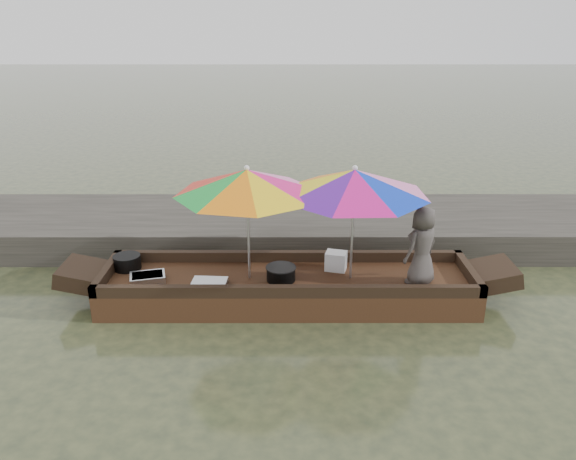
{
  "coord_description": "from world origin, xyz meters",
  "views": [
    {
      "loc": [
        -0.01,
        -6.83,
        3.65
      ],
      "look_at": [
        0.0,
        0.1,
        1.0
      ],
      "focal_mm": 35.0,
      "sensor_mm": 36.0,
      "label": 1
    }
  ],
  "objects_px": {
    "cooking_pot": "(127,262)",
    "umbrella_bow": "(248,224)",
    "tray_crayfish": "(148,278)",
    "supply_bag": "(336,261)",
    "umbrella_stern": "(353,224)",
    "charcoal_grill": "(281,274)",
    "boat_hull": "(288,289)",
    "vendor": "(422,246)",
    "tray_scallop": "(209,283)"
  },
  "relations": [
    {
      "from": "umbrella_stern",
      "to": "boat_hull",
      "type": "bearing_deg",
      "value": 180.0
    },
    {
      "from": "umbrella_stern",
      "to": "charcoal_grill",
      "type": "bearing_deg",
      "value": -175.49
    },
    {
      "from": "tray_crayfish",
      "to": "charcoal_grill",
      "type": "distance_m",
      "value": 1.77
    },
    {
      "from": "boat_hull",
      "to": "supply_bag",
      "type": "xyz_separation_m",
      "value": [
        0.66,
        0.26,
        0.3
      ]
    },
    {
      "from": "umbrella_stern",
      "to": "cooking_pot",
      "type": "bearing_deg",
      "value": 174.54
    },
    {
      "from": "tray_crayfish",
      "to": "cooking_pot",
      "type": "bearing_deg",
      "value": 133.78
    },
    {
      "from": "vendor",
      "to": "tray_scallop",
      "type": "bearing_deg",
      "value": -36.13
    },
    {
      "from": "tray_scallop",
      "to": "vendor",
      "type": "height_order",
      "value": "vendor"
    },
    {
      "from": "supply_bag",
      "to": "umbrella_bow",
      "type": "height_order",
      "value": "umbrella_bow"
    },
    {
      "from": "cooking_pot",
      "to": "umbrella_stern",
      "type": "relative_size",
      "value": 0.19
    },
    {
      "from": "tray_crayfish",
      "to": "vendor",
      "type": "xyz_separation_m",
      "value": [
        3.59,
        -0.09,
        0.49
      ]
    },
    {
      "from": "supply_bag",
      "to": "umbrella_bow",
      "type": "xyz_separation_m",
      "value": [
        -1.18,
        -0.26,
        0.65
      ]
    },
    {
      "from": "charcoal_grill",
      "to": "supply_bag",
      "type": "bearing_deg",
      "value": 23.82
    },
    {
      "from": "cooking_pot",
      "to": "tray_crayfish",
      "type": "bearing_deg",
      "value": -46.22
    },
    {
      "from": "tray_crayfish",
      "to": "umbrella_stern",
      "type": "relative_size",
      "value": 0.23
    },
    {
      "from": "boat_hull",
      "to": "tray_crayfish",
      "type": "bearing_deg",
      "value": -177.22
    },
    {
      "from": "cooking_pot",
      "to": "umbrella_bow",
      "type": "xyz_separation_m",
      "value": [
        1.72,
        -0.29,
        0.68
      ]
    },
    {
      "from": "cooking_pot",
      "to": "vendor",
      "type": "height_order",
      "value": "vendor"
    },
    {
      "from": "cooking_pot",
      "to": "tray_scallop",
      "type": "distance_m",
      "value": 1.32
    },
    {
      "from": "tray_scallop",
      "to": "boat_hull",
      "type": "bearing_deg",
      "value": 12.42
    },
    {
      "from": "boat_hull",
      "to": "tray_crayfish",
      "type": "xyz_separation_m",
      "value": [
        -1.87,
        -0.09,
        0.22
      ]
    },
    {
      "from": "tray_crayfish",
      "to": "charcoal_grill",
      "type": "relative_size",
      "value": 1.19
    },
    {
      "from": "cooking_pot",
      "to": "vendor",
      "type": "distance_m",
      "value": 4.01
    },
    {
      "from": "cooking_pot",
      "to": "supply_bag",
      "type": "relative_size",
      "value": 1.34
    },
    {
      "from": "boat_hull",
      "to": "vendor",
      "type": "height_order",
      "value": "vendor"
    },
    {
      "from": "boat_hull",
      "to": "tray_crayfish",
      "type": "relative_size",
      "value": 10.97
    },
    {
      "from": "boat_hull",
      "to": "charcoal_grill",
      "type": "bearing_deg",
      "value": -142.11
    },
    {
      "from": "umbrella_bow",
      "to": "vendor",
      "type": "bearing_deg",
      "value": -4.5
    },
    {
      "from": "charcoal_grill",
      "to": "umbrella_bow",
      "type": "height_order",
      "value": "umbrella_bow"
    },
    {
      "from": "vendor",
      "to": "boat_hull",
      "type": "bearing_deg",
      "value": -43.03
    },
    {
      "from": "boat_hull",
      "to": "cooking_pot",
      "type": "relative_size",
      "value": 13.28
    },
    {
      "from": "tray_scallop",
      "to": "charcoal_grill",
      "type": "distance_m",
      "value": 0.95
    },
    {
      "from": "cooking_pot",
      "to": "tray_crayfish",
      "type": "distance_m",
      "value": 0.54
    },
    {
      "from": "cooking_pot",
      "to": "vendor",
      "type": "relative_size",
      "value": 0.35
    },
    {
      "from": "tray_crayfish",
      "to": "supply_bag",
      "type": "distance_m",
      "value": 2.56
    },
    {
      "from": "tray_scallop",
      "to": "vendor",
      "type": "bearing_deg",
      "value": 1.05
    },
    {
      "from": "supply_bag",
      "to": "charcoal_grill",
      "type": "bearing_deg",
      "value": -156.18
    },
    {
      "from": "tray_crayfish",
      "to": "umbrella_bow",
      "type": "bearing_deg",
      "value": 3.85
    },
    {
      "from": "vendor",
      "to": "umbrella_stern",
      "type": "distance_m",
      "value": 0.93
    },
    {
      "from": "tray_scallop",
      "to": "umbrella_bow",
      "type": "bearing_deg",
      "value": 23.89
    },
    {
      "from": "boat_hull",
      "to": "tray_scallop",
      "type": "height_order",
      "value": "tray_scallop"
    },
    {
      "from": "supply_bag",
      "to": "vendor",
      "type": "xyz_separation_m",
      "value": [
        1.06,
        -0.44,
        0.41
      ]
    },
    {
      "from": "umbrella_stern",
      "to": "tray_crayfish",
      "type": "bearing_deg",
      "value": -178.08
    },
    {
      "from": "charcoal_grill",
      "to": "boat_hull",
      "type": "bearing_deg",
      "value": 37.89
    },
    {
      "from": "charcoal_grill",
      "to": "supply_bag",
      "type": "distance_m",
      "value": 0.83
    },
    {
      "from": "vendor",
      "to": "umbrella_bow",
      "type": "distance_m",
      "value": 2.26
    },
    {
      "from": "tray_scallop",
      "to": "umbrella_stern",
      "type": "relative_size",
      "value": 0.23
    },
    {
      "from": "charcoal_grill",
      "to": "vendor",
      "type": "height_order",
      "value": "vendor"
    },
    {
      "from": "supply_bag",
      "to": "vendor",
      "type": "bearing_deg",
      "value": -22.43
    },
    {
      "from": "cooking_pot",
      "to": "umbrella_stern",
      "type": "bearing_deg",
      "value": -5.46
    }
  ]
}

